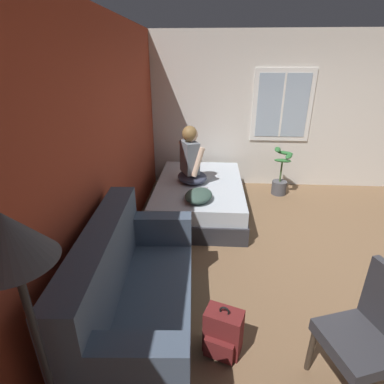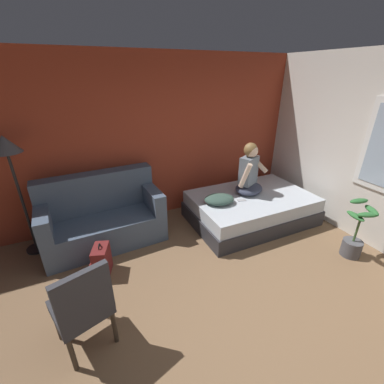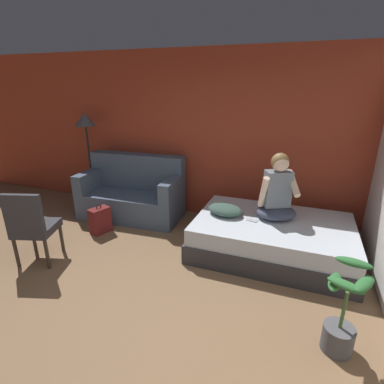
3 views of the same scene
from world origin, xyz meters
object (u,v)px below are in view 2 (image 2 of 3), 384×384
Objects in this scene: side_chair at (82,305)px; floor_lamp at (8,157)px; backpack at (101,261)px; bed at (251,208)px; potted_plant at (355,237)px; person_seated at (249,173)px; throw_pillow at (219,199)px; cell_phone at (242,200)px; couch at (103,218)px.

floor_lamp reaches higher than side_chair.
floor_lamp is at bearing 131.87° from backpack.
backpack is at bearing -173.31° from bed.
potted_plant is at bearing -62.90° from bed.
bed is 2.57m from backpack.
floor_lamp is (-3.38, 0.49, 0.59)m from person_seated.
side_chair is 3.51m from potted_plant.
person_seated reaches higher than potted_plant.
potted_plant is at bearing -65.01° from person_seated.
throw_pillow is (-0.66, -0.15, -0.29)m from person_seated.
cell_phone reaches higher than backpack.
potted_plant reaches higher than cell_phone.
bed is 4.51× the size of backpack.
cell_phone is at bearing -12.85° from floor_lamp.
side_chair is at bearing -72.52° from floor_lamp.
couch is 2.06× the size of potted_plant.
person_seated is 0.50m from cell_phone.
throw_pillow is 3.33× the size of cell_phone.
bed is at bearing -10.65° from couch.
couch is 2.00× the size of person_seated.
cell_phone is 1.66m from potted_plant.
floor_lamp reaches higher than throw_pillow.
person_seated is at bearing 114.99° from potted_plant.
potted_plant reaches higher than throw_pillow.
side_chair is 2.14× the size of backpack.
throw_pillow reaches higher than backpack.
person_seated is at bearing 142.55° from cell_phone.
potted_plant is (3.27, -1.11, 0.11)m from backpack.
backpack is at bearing 161.28° from potted_plant.
backpack is 2.31m from cell_phone.
person_seated reaches higher than backpack.
side_chair is at bearing -103.18° from backpack.
bed is at bearing 24.65° from side_chair.
bed is 1.58m from potted_plant.
side_chair is 0.58× the size of floor_lamp.
person_seated is at bearing -8.26° from floor_lamp.
cell_phone is (0.39, -0.07, -0.07)m from throw_pillow.
potted_plant reaches higher than backpack.
potted_plant is at bearing 50.82° from cell_phone.
person_seated is at bearing 9.59° from backpack.
throw_pillow is at bearing 134.65° from potted_plant.
cell_phone reaches higher than bed.
couch is 3.64× the size of throw_pillow.
floor_lamp is at bearing 169.55° from bed.
throw_pillow is 2.93m from floor_lamp.
bed is 2.45m from couch.
cell_phone is at bearing -14.16° from couch.
person_seated is 0.51× the size of floor_lamp.
side_chair is 1.12× the size of person_seated.
person_seated is (2.40, -0.32, 0.44)m from couch.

